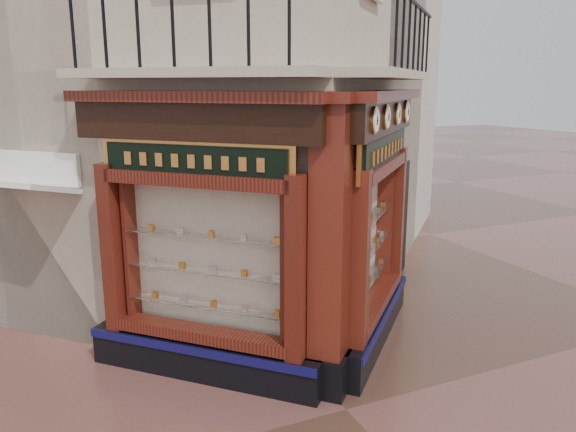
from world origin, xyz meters
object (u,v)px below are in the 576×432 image
corner_pilaster (330,254)px  clock_b (386,117)px  clock_d (406,112)px  signboard_right (384,150)px  signboard_left (194,161)px  clock_a (375,120)px  clock_c (397,114)px  awning (31,351)px

corner_pilaster → clock_b: 2.11m
clock_d → signboard_right: size_ratio=0.17×
clock_d → signboard_left: clock_d is taller
clock_a → clock_b: 0.76m
clock_c → signboard_left: clock_c is taller
corner_pilaster → awning: corner_pilaster is taller
corner_pilaster → clock_c: bearing=-11.5°
clock_b → awning: (-4.83, 2.40, -3.62)m
clock_d → signboard_right: bearing=174.7°
corner_pilaster → clock_a: corner_pilaster is taller
corner_pilaster → clock_c: (1.79, 1.19, 1.67)m
clock_b → awning: size_ratio=0.21×
clock_d → clock_b: bearing=180.0°
signboard_right → clock_c: bearing=-17.3°
clock_b → signboard_left: (-2.62, 0.46, -0.52)m
clock_b → clock_d: clock_d is taller
clock_b → signboard_left: size_ratio=0.17×
clock_b → awning: 6.49m
corner_pilaster → clock_c: size_ratio=11.79×
corner_pilaster → clock_b: (1.16, 0.56, 1.67)m
awning → signboard_right: (5.13, -1.94, 3.10)m
awning → signboard_right: size_ratio=0.75×
clock_a → clock_c: bearing=0.0°
corner_pilaster → signboard_right: size_ratio=1.77×
corner_pilaster → signboard_right: corner_pilaster is taller
clock_a → clock_c: size_ratio=1.03×
signboard_right → clock_b: bearing=-168.3°
signboard_left → signboard_right: signboard_right is taller
clock_c → clock_d: 0.85m
clock_c → clock_b: bearing=-180.0°
corner_pilaster → clock_c: 2.72m
clock_a → signboard_right: clock_a is taller
clock_c → awning: clock_c is taller
clock_d → signboard_left: 3.96m
clock_a → awning: bearing=100.6°
clock_b → clock_c: (0.63, 0.63, -0.00)m
clock_a → awning: size_ratio=0.21×
corner_pilaster → clock_a: size_ratio=11.46×
corner_pilaster → clock_b: size_ratio=11.47×
corner_pilaster → awning: (-3.66, 2.96, -1.95)m
clock_a → clock_c: (1.16, 1.16, -0.00)m
corner_pilaster → clock_d: size_ratio=10.48×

